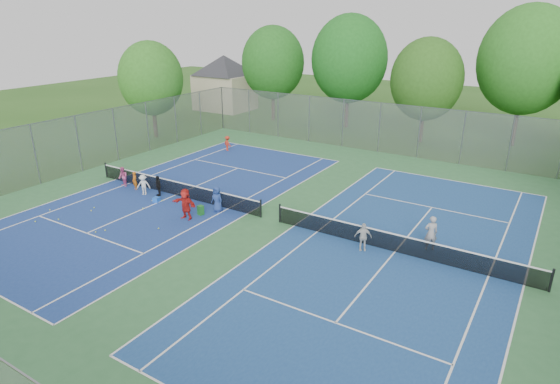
# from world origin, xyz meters

# --- Properties ---
(ground) EXTENTS (120.00, 120.00, 0.00)m
(ground) POSITION_xyz_m (0.00, 0.00, 0.00)
(ground) COLOR #2B561B
(ground) RESTS_ON ground
(court_pad) EXTENTS (32.00, 32.00, 0.01)m
(court_pad) POSITION_xyz_m (0.00, 0.00, 0.01)
(court_pad) COLOR #326A3A
(court_pad) RESTS_ON ground
(court_left) EXTENTS (10.97, 23.77, 0.01)m
(court_left) POSITION_xyz_m (-7.00, 0.00, 0.02)
(court_left) COLOR navy
(court_left) RESTS_ON court_pad
(court_right) EXTENTS (10.97, 23.77, 0.01)m
(court_right) POSITION_xyz_m (7.00, 0.00, 0.02)
(court_right) COLOR navy
(court_right) RESTS_ON court_pad
(net_left) EXTENTS (12.87, 0.10, 0.91)m
(net_left) POSITION_xyz_m (-7.00, 0.00, 0.46)
(net_left) COLOR black
(net_left) RESTS_ON ground
(net_right) EXTENTS (12.87, 0.10, 0.91)m
(net_right) POSITION_xyz_m (7.00, 0.00, 0.46)
(net_right) COLOR black
(net_right) RESTS_ON ground
(fence_north) EXTENTS (32.00, 0.10, 4.00)m
(fence_north) POSITION_xyz_m (0.00, 16.00, 2.00)
(fence_north) COLOR gray
(fence_north) RESTS_ON ground
(fence_west) EXTENTS (0.10, 32.00, 4.00)m
(fence_west) POSITION_xyz_m (-16.00, 0.00, 2.00)
(fence_west) COLOR gray
(fence_west) RESTS_ON ground
(house) EXTENTS (11.03, 11.03, 7.30)m
(house) POSITION_xyz_m (-22.00, 24.00, 4.21)
(house) COLOR #B7A88C
(house) RESTS_ON ground
(tree_nw) EXTENTS (6.40, 6.40, 9.58)m
(tree_nw) POSITION_xyz_m (-14.00, 22.00, 5.89)
(tree_nw) COLOR #443326
(tree_nw) RESTS_ON ground
(tree_nl) EXTENTS (7.20, 7.20, 10.69)m
(tree_nl) POSITION_xyz_m (-6.00, 23.00, 6.54)
(tree_nl) COLOR #443326
(tree_nl) RESTS_ON ground
(tree_nc) EXTENTS (6.00, 6.00, 8.85)m
(tree_nc) POSITION_xyz_m (2.00, 21.00, 5.39)
(tree_nc) COLOR #443326
(tree_nc) RESTS_ON ground
(tree_nr) EXTENTS (7.60, 7.60, 11.42)m
(tree_nr) POSITION_xyz_m (9.00, 24.00, 7.04)
(tree_nr) COLOR #443326
(tree_nr) RESTS_ON ground
(tree_side_w) EXTENTS (5.60, 5.60, 8.47)m
(tree_side_w) POSITION_xyz_m (-19.00, 10.00, 5.24)
(tree_side_w) COLOR #443326
(tree_side_w) RESTS_ON ground
(ball_crate) EXTENTS (0.40, 0.40, 0.30)m
(ball_crate) POSITION_xyz_m (-7.16, -1.43, 0.15)
(ball_crate) COLOR blue
(ball_crate) RESTS_ON ground
(ball_hopper) EXTENTS (0.33, 0.33, 0.56)m
(ball_hopper) POSITION_xyz_m (-3.65, -1.49, 0.28)
(ball_hopper) COLOR #217B25
(ball_hopper) RESTS_ON ground
(student_a) EXTENTS (0.49, 0.39, 1.19)m
(student_a) POSITION_xyz_m (-9.88, -0.60, 0.59)
(student_a) COLOR #BE5B11
(student_a) RESTS_ON ground
(student_b) EXTENTS (0.75, 0.65, 1.31)m
(student_b) POSITION_xyz_m (-10.96, -0.60, 0.65)
(student_b) COLOR #CD4F88
(student_b) RESTS_ON ground
(student_c) EXTENTS (0.96, 0.84, 1.29)m
(student_c) POSITION_xyz_m (-8.71, -0.95, 0.64)
(student_c) COLOR silver
(student_c) RESTS_ON ground
(student_d) EXTENTS (0.83, 0.60, 1.31)m
(student_d) POSITION_xyz_m (-7.80, -0.60, 0.65)
(student_d) COLOR black
(student_d) RESTS_ON ground
(student_e) EXTENTS (0.74, 0.50, 1.49)m
(student_e) POSITION_xyz_m (-3.17, -0.62, 0.75)
(student_e) COLOR navy
(student_e) RESTS_ON ground
(student_f) EXTENTS (1.62, 0.53, 1.75)m
(student_f) POSITION_xyz_m (-3.95, -2.31, 0.87)
(student_f) COLOR red
(student_f) RESTS_ON ground
(child_far_baseline) EXTENTS (0.89, 0.67, 1.23)m
(child_far_baseline) POSITION_xyz_m (-10.58, 9.80, 0.62)
(child_far_baseline) COLOR red
(child_far_baseline) RESTS_ON ground
(instructor) EXTENTS (0.75, 0.69, 1.72)m
(instructor) POSITION_xyz_m (8.28, 1.12, 0.86)
(instructor) COLOR gray
(instructor) RESTS_ON ground
(teen_court_b) EXTENTS (0.87, 0.69, 1.38)m
(teen_court_b) POSITION_xyz_m (5.60, -0.61, 0.69)
(teen_court_b) COLOR beige
(teen_court_b) RESTS_ON ground
(tennis_ball_0) EXTENTS (0.07, 0.07, 0.07)m
(tennis_ball_0) POSITION_xyz_m (-7.03, -2.62, 0.03)
(tennis_ball_0) COLOR #BDE334
(tennis_ball_0) RESTS_ON ground
(tennis_ball_1) EXTENTS (0.07, 0.07, 0.07)m
(tennis_ball_1) POSITION_xyz_m (-10.53, -6.98, 0.03)
(tennis_ball_1) COLOR #CBE936
(tennis_ball_1) RESTS_ON ground
(tennis_ball_2) EXTENTS (0.07, 0.07, 0.07)m
(tennis_ball_2) POSITION_xyz_m (-11.34, -5.60, 0.03)
(tennis_ball_2) COLOR yellow
(tennis_ball_2) RESTS_ON ground
(tennis_ball_3) EXTENTS (0.07, 0.07, 0.07)m
(tennis_ball_3) POSITION_xyz_m (-6.44, -5.71, 0.03)
(tennis_ball_3) COLOR yellow
(tennis_ball_3) RESTS_ON ground
(tennis_ball_4) EXTENTS (0.07, 0.07, 0.07)m
(tennis_ball_4) POSITION_xyz_m (-9.25, -4.42, 0.03)
(tennis_ball_4) COLOR #CED631
(tennis_ball_4) RESTS_ON ground
(tennis_ball_5) EXTENTS (0.07, 0.07, 0.07)m
(tennis_ball_5) POSITION_xyz_m (-6.67, -6.11, 0.03)
(tennis_ball_5) COLOR #CED130
(tennis_ball_5) RESTS_ON ground
(tennis_ball_6) EXTENTS (0.07, 0.07, 0.07)m
(tennis_ball_6) POSITION_xyz_m (-9.48, -4.03, 0.03)
(tennis_ball_6) COLOR #C6EB36
(tennis_ball_6) RESTS_ON ground
(tennis_ball_7) EXTENTS (0.07, 0.07, 0.07)m
(tennis_ball_7) POSITION_xyz_m (-7.46, -1.49, 0.03)
(tennis_ball_7) COLOR #C5D130
(tennis_ball_7) RESTS_ON ground
(tennis_ball_8) EXTENTS (0.07, 0.07, 0.07)m
(tennis_ball_8) POSITION_xyz_m (-4.26, -4.09, 0.03)
(tennis_ball_8) COLOR #D7E936
(tennis_ball_8) RESTS_ON ground
(tennis_ball_9) EXTENTS (0.07, 0.07, 0.07)m
(tennis_ball_9) POSITION_xyz_m (-9.74, -6.14, 0.03)
(tennis_ball_9) COLOR #B9D732
(tennis_ball_9) RESTS_ON ground
(tennis_ball_10) EXTENTS (0.07, 0.07, 0.07)m
(tennis_ball_10) POSITION_xyz_m (-6.96, -1.17, 0.03)
(tennis_ball_10) COLOR #C8F438
(tennis_ball_10) RESTS_ON ground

